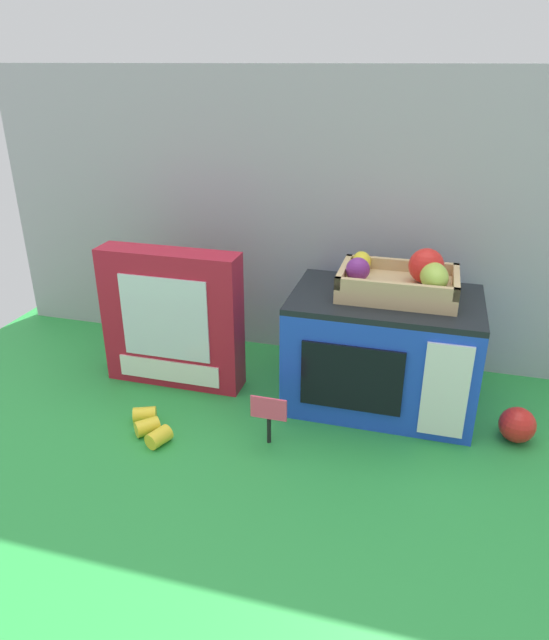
{
  "coord_description": "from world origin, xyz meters",
  "views": [
    {
      "loc": [
        0.25,
        -1.07,
        0.67
      ],
      "look_at": [
        -0.04,
        -0.0,
        0.17
      ],
      "focal_mm": 32.31,
      "sensor_mm": 36.0,
      "label": 1
    }
  ],
  "objects": [
    {
      "name": "price_sign",
      "position": [
        -0.0,
        -0.19,
        0.07
      ],
      "size": [
        0.07,
        0.01,
        0.1
      ],
      "color": "black",
      "rests_on": "ground"
    },
    {
      "name": "ground_plane",
      "position": [
        0.0,
        0.0,
        0.0
      ],
      "size": [
        1.7,
        1.7,
        0.0
      ],
      "primitive_type": "plane",
      "color": "green",
      "rests_on": "ground"
    },
    {
      "name": "toy_microwave",
      "position": [
        0.18,
        0.02,
        0.12
      ],
      "size": [
        0.38,
        0.25,
        0.24
      ],
      "color": "blue",
      "rests_on": "ground"
    },
    {
      "name": "cookie_set_box",
      "position": [
        -0.27,
        -0.02,
        0.15
      ],
      "size": [
        0.31,
        0.07,
        0.31
      ],
      "color": "#B2192D",
      "rests_on": "ground"
    },
    {
      "name": "display_back_panel",
      "position": [
        0.0,
        0.22,
        0.33
      ],
      "size": [
        1.61,
        0.03,
        0.66
      ],
      "primitive_type": "cube",
      "color": "#A0A3A8",
      "rests_on": "ground"
    },
    {
      "name": "loose_toy_banana",
      "position": [
        -0.23,
        -0.23,
        0.02
      ],
      "size": [
        0.11,
        0.11,
        0.03
      ],
      "color": "yellow",
      "rests_on": "ground"
    },
    {
      "name": "food_groups_crate",
      "position": [
        0.21,
        0.03,
        0.27
      ],
      "size": [
        0.23,
        0.17,
        0.1
      ],
      "color": "tan",
      "rests_on": "toy_microwave"
    },
    {
      "name": "loose_toy_apple",
      "position": [
        0.46,
        -0.06,
        0.03
      ],
      "size": [
        0.07,
        0.07,
        0.07
      ],
      "primitive_type": "sphere",
      "color": "red",
      "rests_on": "ground"
    }
  ]
}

